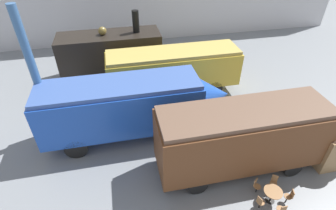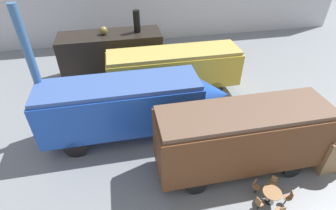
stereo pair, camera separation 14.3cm
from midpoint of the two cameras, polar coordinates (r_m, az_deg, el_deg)
name	(u,v)px [view 1 (the left image)]	position (r m, az deg, el deg)	size (l,w,h in m)	color
ground_plane	(177,134)	(16.72, 1.78, -6.25)	(80.00, 80.00, 0.00)	gray
steam_locomotive	(111,52)	(22.30, -12.53, 11.29)	(8.08, 2.76, 5.33)	black
passenger_coach_vintage	(173,68)	(19.44, 0.95, 8.11)	(9.63, 2.63, 3.44)	gold
streamlined_locomotive	(136,104)	(15.43, -7.30, 0.20)	(11.18, 2.78, 3.82)	blue
passenger_coach_wooden	(242,136)	(13.81, 15.48, -6.43)	(8.64, 2.70, 3.86)	brown
cafe_table_near	(273,193)	(13.98, 21.54, -17.43)	(0.88, 0.88, 0.74)	black
cafe_chair_0	(282,209)	(13.70, 23.23, -20.18)	(0.36, 0.36, 0.87)	black
cafe_chair_1	(290,196)	(14.30, 24.72, -17.50)	(0.39, 0.37, 0.87)	black
cafe_chair_2	(274,181)	(14.57, 21.80, -15.17)	(0.40, 0.40, 0.87)	black
cafe_chair_3	(256,185)	(14.14, 18.40, -16.15)	(0.40, 0.40, 0.87)	black
cafe_chair_4	(260,202)	(13.59, 19.09, -19.32)	(0.39, 0.37, 0.87)	black
visitor_person	(195,135)	(15.37, 5.58, -6.57)	(0.34, 0.34, 1.64)	#262633
ticket_kiosk	(333,138)	(16.49, 32.13, -6.10)	(2.34, 2.34, 3.00)	#99754C
support_pillar	(37,79)	(16.03, -26.92, 5.02)	(0.44, 0.44, 8.00)	#386093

